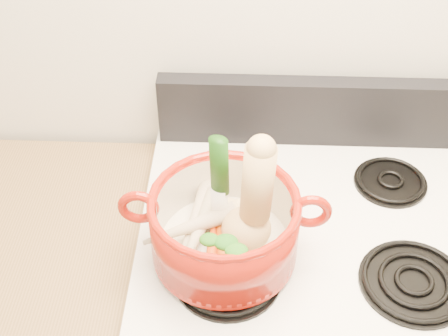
{
  "coord_description": "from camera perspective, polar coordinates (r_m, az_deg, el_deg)",
  "views": [
    {
      "loc": [
        -0.16,
        0.44,
        1.98
      ],
      "look_at": [
        -0.2,
        1.28,
        1.22
      ],
      "focal_mm": 50.0,
      "sensor_mm": 36.0,
      "label": 1
    }
  ],
  "objects": [
    {
      "name": "parsnip_0",
      "position": [
        1.31,
        -2.66,
        -4.75
      ],
      "size": [
        0.09,
        0.22,
        0.06
      ],
      "primitive_type": "cone",
      "rotation": [
        1.66,
        0.0,
        -0.24
      ],
      "color": "beige",
      "rests_on": "dutch_oven"
    },
    {
      "name": "squash",
      "position": [
        1.21,
        2.15,
        -2.88
      ],
      "size": [
        0.15,
        0.14,
        0.26
      ],
      "primitive_type": null,
      "rotation": [
        0.0,
        0.04,
        0.33
      ],
      "color": "tan",
      "rests_on": "dutch_oven"
    },
    {
      "name": "burner_back_right",
      "position": [
        1.54,
        14.99,
        -1.12
      ],
      "size": [
        0.17,
        0.17,
        0.02
      ],
      "primitive_type": "cylinder",
      "color": "black",
      "rests_on": "cooktop"
    },
    {
      "name": "leek",
      "position": [
        1.24,
        -0.42,
        -1.4
      ],
      "size": [
        0.06,
        0.06,
        0.26
      ],
      "primitive_type": "cylinder",
      "rotation": [
        0.05,
        0.0,
        -0.41
      ],
      "color": "silver",
      "rests_on": "dutch_oven"
    },
    {
      "name": "pot_handle_left",
      "position": [
        1.25,
        -7.83,
        -3.57
      ],
      "size": [
        0.08,
        0.02,
        0.08
      ],
      "primitive_type": "torus",
      "rotation": [
        1.57,
        0.0,
        0.01
      ],
      "color": "maroon",
      "rests_on": "dutch_oven"
    },
    {
      "name": "burner_back_left",
      "position": [
        1.5,
        0.73,
        -0.76
      ],
      "size": [
        0.17,
        0.17,
        0.02
      ],
      "primitive_type": "cylinder",
      "color": "black",
      "rests_on": "cooktop"
    },
    {
      "name": "pot_handle_right",
      "position": [
        1.24,
        7.96,
        -3.96
      ],
      "size": [
        0.08,
        0.02,
        0.08
      ],
      "primitive_type": "torus",
      "rotation": [
        1.57,
        0.0,
        0.01
      ],
      "color": "maroon",
      "rests_on": "dutch_oven"
    },
    {
      "name": "burner_front_left",
      "position": [
        1.3,
        0.32,
        -9.77
      ],
      "size": [
        0.22,
        0.22,
        0.02
      ],
      "primitive_type": "cylinder",
      "color": "black",
      "rests_on": "cooktop"
    },
    {
      "name": "control_backsplash",
      "position": [
        1.58,
        7.86,
        5.16
      ],
      "size": [
        0.76,
        0.05,
        0.18
      ],
      "primitive_type": "cube",
      "color": "black",
      "rests_on": "cooktop"
    },
    {
      "name": "parsnip_2",
      "position": [
        1.32,
        -1.61,
        -3.94
      ],
      "size": [
        0.07,
        0.17,
        0.05
      ],
      "primitive_type": "cone",
      "rotation": [
        1.66,
        0.0,
        -0.22
      ],
      "color": "beige",
      "rests_on": "dutch_oven"
    },
    {
      "name": "carrot_0",
      "position": [
        1.27,
        -0.22,
        -6.65
      ],
      "size": [
        0.06,
        0.18,
        0.05
      ],
      "primitive_type": "cone",
      "rotation": [
        1.66,
        0.0,
        0.14
      ],
      "color": "#D2550A",
      "rests_on": "dutch_oven"
    },
    {
      "name": "dutch_oven",
      "position": [
        1.27,
        0.04,
        -5.4
      ],
      "size": [
        0.3,
        0.3,
        0.15
      ],
      "primitive_type": "cylinder",
      "rotation": [
        0.0,
        0.0,
        0.01
      ],
      "color": "maroon",
      "rests_on": "burner_front_left"
    },
    {
      "name": "carrot_2",
      "position": [
        1.25,
        1.05,
        -7.3
      ],
      "size": [
        0.04,
        0.18,
        0.05
      ],
      "primitive_type": "cone",
      "rotation": [
        1.66,
        0.0,
        0.05
      ],
      "color": "#BB3709",
      "rests_on": "dutch_oven"
    },
    {
      "name": "burner_front_right",
      "position": [
        1.34,
        16.98,
        -9.86
      ],
      "size": [
        0.22,
        0.22,
        0.02
      ],
      "primitive_type": "cylinder",
      "color": "black",
      "rests_on": "cooktop"
    },
    {
      "name": "ginger",
      "position": [
        1.33,
        -0.06,
        -3.92
      ],
      "size": [
        0.09,
        0.07,
        0.05
      ],
      "primitive_type": "ellipsoid",
      "rotation": [
        0.0,
        0.0,
        0.06
      ],
      "color": "#D2BF81",
      "rests_on": "dutch_oven"
    },
    {
      "name": "carrot_1",
      "position": [
        1.26,
        -1.08,
        -7.05
      ],
      "size": [
        0.03,
        0.14,
        0.04
      ],
      "primitive_type": "cone",
      "rotation": [
        1.66,
        0.0,
        -0.01
      ],
      "color": "#CD470A",
      "rests_on": "dutch_oven"
    },
    {
      "name": "parsnip_1",
      "position": [
        1.28,
        -2.3,
        -5.64
      ],
      "size": [
        0.11,
        0.22,
        0.06
      ],
      "primitive_type": "cone",
      "rotation": [
        1.66,
        0.0,
        -0.3
      ],
      "color": "beige",
      "rests_on": "dutch_oven"
    },
    {
      "name": "parsnip_3",
      "position": [
        1.28,
        -3.17,
        -5.27
      ],
      "size": [
        0.2,
        0.11,
        0.06
      ],
      "primitive_type": "cone",
      "rotation": [
        1.66,
        0.0,
        -1.21
      ],
      "color": "beige",
      "rests_on": "dutch_oven"
    },
    {
      "name": "cooktop",
      "position": [
        1.43,
        8.22,
        -5.47
      ],
      "size": [
        0.78,
        0.67,
        0.03
      ],
      "primitive_type": "cube",
      "color": "white",
      "rests_on": "stove_body"
    },
    {
      "name": "wall_back",
      "position": [
        1.49,
        8.69,
        14.37
      ],
      "size": [
        3.5,
        0.02,
        2.6
      ],
      "primitive_type": "cube",
      "color": "beige",
      "rests_on": "floor"
    }
  ]
}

